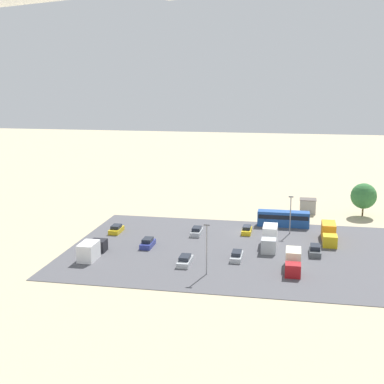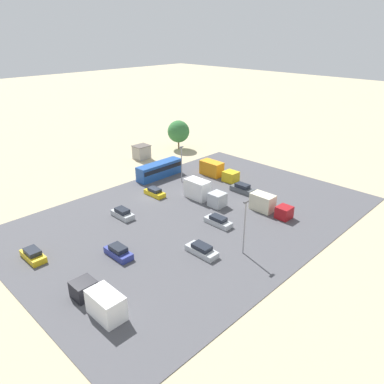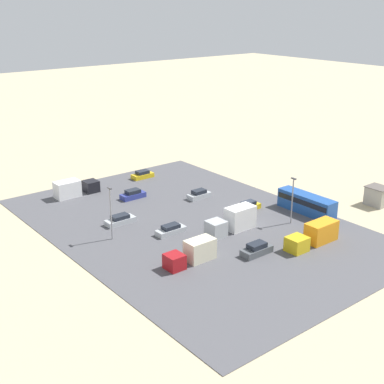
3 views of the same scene
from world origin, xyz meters
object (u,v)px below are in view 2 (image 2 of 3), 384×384
Objects in this scene: shed_building at (142,152)px; parked_car_5 at (122,214)px; parked_truck_0 at (99,300)px; parked_car_0 at (33,255)px; parked_car_3 at (202,250)px; parked_truck_2 at (217,170)px; parked_car_2 at (155,192)px; parked_car_1 at (242,189)px; parked_car_6 at (218,221)px; parked_truck_3 at (268,205)px; bus at (159,169)px; parked_truck_1 at (203,192)px; parked_car_4 at (118,252)px.

parked_car_5 is (21.23, 21.66, -0.91)m from shed_building.
parked_truck_0 is (36.09, 38.12, -0.21)m from shed_building.
parked_truck_0 is at bearing 93.04° from parked_car_0.
parked_car_3 is 0.53× the size of parked_truck_2.
parked_car_2 is (11.88, 18.77, -0.94)m from shed_building.
parked_car_1 reaches higher than parked_car_6.
parked_car_1 is 0.99× the size of parked_car_6.
parked_truck_3 is at bearing 0.75° from parked_truck_0.
shed_building reaches higher than parked_car_0.
parked_truck_3 reaches higher than parked_car_0.
parked_car_3 is (20.07, 38.42, -0.95)m from shed_building.
bus reaches higher than parked_truck_3.
parked_car_2 is 0.52× the size of parked_truck_1.
parked_truck_1 is 12.09m from parked_truck_2.
parked_car_4 is at bearing -144.16° from parked_car_2.
parked_car_4 is 0.53× the size of parked_truck_1.
parked_truck_2 is at bearing -162.49° from parked_car_4.
parked_car_0 is 0.90× the size of parked_car_3.
bus is 18.72m from parked_car_5.
parked_car_4 is 21.73m from parked_truck_1.
bus is 30.16m from parked_car_3.
parked_car_2 is at bearing 57.68° from shed_building.
bus is 2.23× the size of parked_car_1.
parked_car_1 is at bearing -113.83° from parked_truck_3.
parked_car_3 reaches higher than parked_car_6.
parked_car_1 is 37.82m from parked_truck_0.
parked_truck_0 is at bearing 0.75° from parked_truck_3.
shed_building is 13.28m from bus.
parked_truck_1 is at bearing 21.83° from parked_truck_0.
parked_truck_0 reaches higher than parked_car_2.
parked_car_3 is 8.85m from parked_car_6.
parked_truck_2 is (-3.45, 20.67, -0.19)m from shed_building.
parked_car_0 is 27.26m from parked_car_6.
parked_car_0 is at bearing 3.46° from parked_truck_2.
shed_building is 0.85× the size of parked_car_2.
parked_car_5 is 24.71m from parked_truck_2.
parked_truck_1 reaches higher than parked_car_5.
shed_building is at bearing -105.05° from parked_truck_1.
parked_car_1 is at bearing -156.65° from parked_car_3.
parked_car_0 is 0.58× the size of parked_truck_3.
bus is 2.40× the size of parked_car_0.
parked_car_1 is 1.09× the size of parked_car_5.
bus reaches higher than parked_car_6.
bus is 33.63m from parked_car_0.
parked_truck_2 is (-40.33, -2.44, 0.74)m from parked_car_0.
parked_car_0 is 0.51× the size of parked_truck_1.
shed_building is 20.96m from parked_truck_2.
parked_truck_1 is (-12.94, -11.89, 1.00)m from parked_car_3.
bus is 9.47m from parked_car_2.
parked_car_4 is (23.37, 18.46, -1.01)m from bus.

